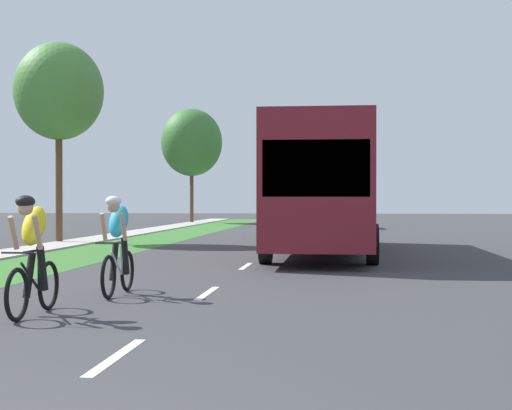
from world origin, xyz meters
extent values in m
plane|color=#38383A|center=(0.00, 20.00, 0.00)|extent=(120.00, 120.00, 0.00)
cube|color=#38722D|center=(-4.97, 20.00, 0.00)|extent=(2.67, 70.00, 0.01)
cube|color=#B2ADA3|center=(-7.06, 20.00, 0.00)|extent=(1.50, 70.00, 0.10)
cube|color=white|center=(0.00, 3.64, 0.00)|extent=(0.12, 1.80, 0.01)
cube|color=white|center=(0.00, 8.73, 0.00)|extent=(0.12, 1.80, 0.01)
cube|color=white|center=(0.00, 13.82, 0.00)|extent=(0.12, 1.80, 0.01)
cube|color=white|center=(0.00, 18.91, 0.00)|extent=(0.12, 1.80, 0.01)
cube|color=white|center=(0.00, 24.00, 0.00)|extent=(0.12, 1.80, 0.01)
cube|color=white|center=(0.00, 29.09, 0.00)|extent=(0.12, 1.80, 0.01)
cube|color=white|center=(0.00, 34.18, 0.00)|extent=(0.12, 1.80, 0.01)
cube|color=white|center=(0.00, 39.27, 0.00)|extent=(0.12, 1.80, 0.01)
cube|color=white|center=(0.00, 44.36, 0.00)|extent=(0.12, 1.80, 0.01)
cube|color=white|center=(0.00, 49.45, 0.00)|extent=(0.12, 1.80, 0.01)
torus|color=black|center=(-1.84, 6.60, 0.34)|extent=(0.06, 0.68, 0.68)
torus|color=black|center=(-1.84, 5.56, 0.34)|extent=(0.06, 0.68, 0.68)
cylinder|color=black|center=(-1.84, 5.98, 0.52)|extent=(0.04, 0.59, 0.43)
cylinder|color=black|center=(-1.84, 6.26, 0.62)|extent=(0.04, 0.04, 0.55)
cylinder|color=black|center=(-1.84, 6.03, 0.85)|extent=(0.03, 0.55, 0.03)
cylinder|color=black|center=(-1.84, 5.58, 0.86)|extent=(0.42, 0.02, 0.02)
ellipsoid|color=yellow|center=(-1.84, 6.10, 1.18)|extent=(0.30, 0.54, 0.63)
sphere|color=tan|center=(-1.84, 5.82, 1.42)|extent=(0.20, 0.20, 0.20)
ellipsoid|color=black|center=(-1.84, 5.82, 1.50)|extent=(0.24, 0.28, 0.16)
cylinder|color=tan|center=(-2.00, 5.82, 1.10)|extent=(0.07, 0.26, 0.45)
cylinder|color=tan|center=(-1.68, 5.82, 1.10)|extent=(0.07, 0.26, 0.45)
cylinder|color=black|center=(-1.94, 6.18, 0.52)|extent=(0.10, 0.30, 0.60)
cylinder|color=black|center=(-1.74, 6.13, 0.62)|extent=(0.10, 0.25, 0.61)
torus|color=black|center=(-1.37, 8.86, 0.34)|extent=(0.06, 0.68, 0.68)
torus|color=black|center=(-1.37, 7.82, 0.34)|extent=(0.06, 0.68, 0.68)
cylinder|color=silver|center=(-1.37, 8.24, 0.52)|extent=(0.04, 0.59, 0.43)
cylinder|color=silver|center=(-1.37, 8.52, 0.62)|extent=(0.04, 0.04, 0.55)
cylinder|color=silver|center=(-1.37, 8.29, 0.85)|extent=(0.03, 0.55, 0.03)
cylinder|color=black|center=(-1.37, 7.84, 0.86)|extent=(0.42, 0.02, 0.02)
ellipsoid|color=#26A5CC|center=(-1.37, 8.36, 1.18)|extent=(0.30, 0.54, 0.63)
sphere|color=tan|center=(-1.37, 8.08, 1.42)|extent=(0.20, 0.20, 0.20)
ellipsoid|color=white|center=(-1.37, 8.08, 1.50)|extent=(0.24, 0.28, 0.16)
cylinder|color=tan|center=(-1.53, 8.08, 1.10)|extent=(0.07, 0.26, 0.45)
cylinder|color=tan|center=(-1.21, 8.08, 1.10)|extent=(0.07, 0.26, 0.45)
cylinder|color=black|center=(-1.47, 8.44, 0.52)|extent=(0.10, 0.30, 0.60)
cylinder|color=black|center=(-1.27, 8.39, 0.62)|extent=(0.10, 0.25, 0.61)
cube|color=maroon|center=(1.64, 18.31, 1.93)|extent=(2.50, 11.60, 3.10)
cube|color=#1E2833|center=(1.64, 18.31, 2.33)|extent=(2.52, 10.67, 0.64)
cube|color=#1E2833|center=(1.64, 12.54, 2.18)|extent=(2.25, 0.06, 1.20)
cylinder|color=black|center=(0.39, 14.54, 0.48)|extent=(0.28, 0.96, 0.96)
cylinder|color=black|center=(2.89, 14.54, 0.48)|extent=(0.28, 0.96, 0.96)
cylinder|color=black|center=(0.39, 21.50, 0.48)|extent=(0.28, 0.96, 0.96)
cylinder|color=black|center=(2.89, 21.50, 0.48)|extent=(0.28, 0.96, 0.96)
cube|color=#23389E|center=(1.76, 37.36, 0.81)|extent=(1.90, 4.70, 1.00)
cube|color=#23389E|center=(1.76, 37.56, 1.53)|extent=(1.71, 2.91, 0.52)
cube|color=#1E2833|center=(1.76, 36.30, 1.41)|extent=(1.56, 0.08, 0.44)
cylinder|color=black|center=(0.81, 35.95, 0.36)|extent=(0.25, 0.72, 0.72)
cylinder|color=black|center=(2.71, 35.95, 0.36)|extent=(0.25, 0.72, 0.72)
cylinder|color=black|center=(0.81, 38.77, 0.36)|extent=(0.25, 0.72, 0.72)
cylinder|color=black|center=(2.71, 38.77, 0.36)|extent=(0.25, 0.72, 0.72)
cube|color=silver|center=(-1.96, 46.27, 0.64)|extent=(1.76, 4.30, 0.76)
cube|color=silver|center=(-1.96, 46.42, 1.26)|extent=(1.55, 2.24, 0.52)
cube|color=#1E2833|center=(-1.96, 45.46, 1.24)|extent=(1.44, 0.08, 0.44)
cylinder|color=black|center=(-2.84, 44.94, 0.32)|extent=(0.22, 0.64, 0.64)
cylinder|color=black|center=(-1.08, 44.94, 0.32)|extent=(0.22, 0.64, 0.64)
cylinder|color=black|center=(-2.84, 47.61, 0.32)|extent=(0.22, 0.64, 0.64)
cylinder|color=black|center=(-1.08, 47.61, 0.32)|extent=(0.22, 0.64, 0.64)
cube|color=#A5A8AD|center=(1.70, 56.42, 0.72)|extent=(1.96, 5.10, 0.76)
cube|color=#A5A8AD|center=(1.70, 55.65, 1.32)|extent=(1.80, 1.78, 0.64)
cube|color=#1E2833|center=(1.70, 54.94, 1.30)|extent=(1.67, 0.08, 0.52)
cube|color=#A5A8AD|center=(0.80, 57.44, 1.02)|extent=(0.08, 2.81, 0.40)
cube|color=#A5A8AD|center=(2.60, 57.44, 1.02)|extent=(0.08, 2.81, 0.40)
cube|color=#A5A8AD|center=(1.70, 58.93, 1.02)|extent=(1.80, 0.08, 0.40)
cylinder|color=black|center=(0.72, 54.89, 0.38)|extent=(0.26, 0.76, 0.76)
cylinder|color=black|center=(2.68, 54.89, 0.38)|extent=(0.26, 0.76, 0.76)
cylinder|color=black|center=(0.72, 57.95, 0.38)|extent=(0.26, 0.76, 0.76)
cylinder|color=black|center=(2.68, 57.95, 0.38)|extent=(0.26, 0.76, 0.76)
cylinder|color=brown|center=(-7.71, 22.59, 2.04)|extent=(0.24, 0.24, 4.09)
ellipsoid|color=#478438|center=(-7.71, 22.59, 5.34)|extent=(3.12, 3.12, 3.43)
cylinder|color=brown|center=(-7.55, 46.01, 1.83)|extent=(0.24, 0.24, 3.65)
ellipsoid|color=#38722D|center=(-7.55, 46.01, 5.25)|extent=(3.99, 3.99, 4.39)
camera|label=1|loc=(2.17, -3.65, 1.53)|focal=54.25mm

